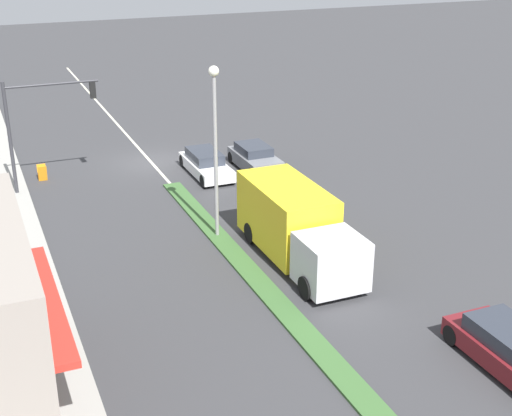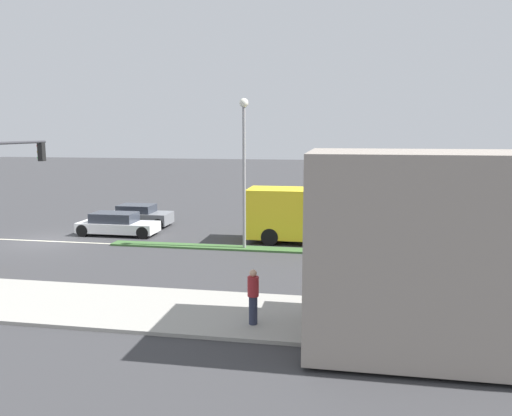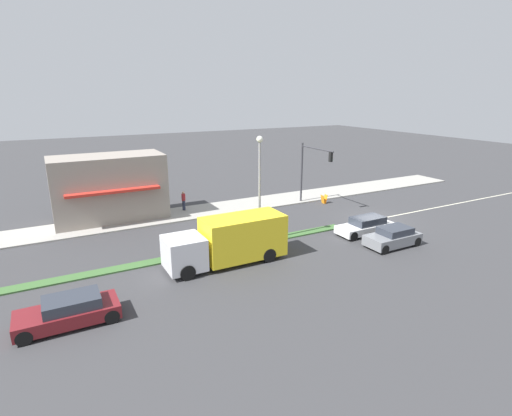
{
  "view_description": "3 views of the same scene",
  "coord_description": "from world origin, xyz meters",
  "px_view_note": "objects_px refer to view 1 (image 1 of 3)",
  "views": [
    {
      "loc": [
        9.42,
        37.81,
        12.92
      ],
      "look_at": [
        -0.96,
        13.1,
        1.98
      ],
      "focal_mm": 50.0,
      "sensor_mm": 36.0,
      "label": 1
    },
    {
      "loc": [
        24.03,
        15.87,
        5.9
      ],
      "look_at": [
        -1.12,
        11.43,
        1.95
      ],
      "focal_mm": 35.0,
      "sensor_mm": 36.0,
      "label": 2
    },
    {
      "loc": [
        -23.21,
        23.79,
        10.23
      ],
      "look_at": [
        1.85,
        10.31,
        1.95
      ],
      "focal_mm": 28.0,
      "sensor_mm": 36.0,
      "label": 3
    }
  ],
  "objects_px": {
    "suv_grey": "(255,158)",
    "delivery_truck": "(296,226)",
    "van_white": "(206,164)",
    "sedan_maroon": "(510,349)",
    "warning_aframe_sign": "(42,173)",
    "traffic_signal_main": "(38,116)",
    "street_lamp": "(215,131)"
  },
  "relations": [
    {
      "from": "warning_aframe_sign",
      "to": "sedan_maroon",
      "type": "bearing_deg",
      "value": 115.72
    },
    {
      "from": "street_lamp",
      "to": "van_white",
      "type": "height_order",
      "value": "street_lamp"
    },
    {
      "from": "delivery_truck",
      "to": "warning_aframe_sign",
      "type": "bearing_deg",
      "value": -58.74
    },
    {
      "from": "suv_grey",
      "to": "delivery_truck",
      "type": "bearing_deg",
      "value": 75.73
    },
    {
      "from": "delivery_truck",
      "to": "street_lamp",
      "type": "bearing_deg",
      "value": -56.11
    },
    {
      "from": "warning_aframe_sign",
      "to": "delivery_truck",
      "type": "distance_m",
      "value": 15.99
    },
    {
      "from": "van_white",
      "to": "suv_grey",
      "type": "xyz_separation_m",
      "value": [
        -2.8,
        0.14,
        0.02
      ]
    },
    {
      "from": "warning_aframe_sign",
      "to": "delivery_truck",
      "type": "xyz_separation_m",
      "value": [
        -8.28,
        13.64,
        1.04
      ]
    },
    {
      "from": "van_white",
      "to": "suv_grey",
      "type": "height_order",
      "value": "suv_grey"
    },
    {
      "from": "traffic_signal_main",
      "to": "delivery_truck",
      "type": "relative_size",
      "value": 0.75
    },
    {
      "from": "suv_grey",
      "to": "traffic_signal_main",
      "type": "bearing_deg",
      "value": -5.02
    },
    {
      "from": "traffic_signal_main",
      "to": "warning_aframe_sign",
      "type": "distance_m",
      "value": 3.85
    },
    {
      "from": "traffic_signal_main",
      "to": "sedan_maroon",
      "type": "height_order",
      "value": "traffic_signal_main"
    },
    {
      "from": "warning_aframe_sign",
      "to": "sedan_maroon",
      "type": "xyz_separation_m",
      "value": [
        -11.08,
        23.0,
        0.22
      ]
    },
    {
      "from": "sedan_maroon",
      "to": "suv_grey",
      "type": "height_order",
      "value": "suv_grey"
    },
    {
      "from": "traffic_signal_main",
      "to": "suv_grey",
      "type": "height_order",
      "value": "traffic_signal_main"
    },
    {
      "from": "sedan_maroon",
      "to": "van_white",
      "type": "xyz_separation_m",
      "value": [
        2.8,
        -20.51,
        -0.02
      ]
    },
    {
      "from": "delivery_truck",
      "to": "suv_grey",
      "type": "height_order",
      "value": "delivery_truck"
    },
    {
      "from": "warning_aframe_sign",
      "to": "sedan_maroon",
      "type": "height_order",
      "value": "sedan_maroon"
    },
    {
      "from": "delivery_truck",
      "to": "sedan_maroon",
      "type": "height_order",
      "value": "delivery_truck"
    },
    {
      "from": "van_white",
      "to": "suv_grey",
      "type": "distance_m",
      "value": 2.8
    },
    {
      "from": "street_lamp",
      "to": "delivery_truck",
      "type": "height_order",
      "value": "street_lamp"
    },
    {
      "from": "delivery_truck",
      "to": "van_white",
      "type": "xyz_separation_m",
      "value": [
        0.0,
        -11.15,
        -0.84
      ]
    },
    {
      "from": "warning_aframe_sign",
      "to": "van_white",
      "type": "bearing_deg",
      "value": 163.25
    },
    {
      "from": "sedan_maroon",
      "to": "van_white",
      "type": "height_order",
      "value": "sedan_maroon"
    },
    {
      "from": "street_lamp",
      "to": "delivery_truck",
      "type": "relative_size",
      "value": 0.98
    },
    {
      "from": "sedan_maroon",
      "to": "warning_aframe_sign",
      "type": "bearing_deg",
      "value": -64.28
    },
    {
      "from": "suv_grey",
      "to": "van_white",
      "type": "bearing_deg",
      "value": -2.92
    },
    {
      "from": "delivery_truck",
      "to": "van_white",
      "type": "relative_size",
      "value": 1.67
    },
    {
      "from": "traffic_signal_main",
      "to": "street_lamp",
      "type": "xyz_separation_m",
      "value": [
        -6.12,
        8.71,
        0.88
      ]
    },
    {
      "from": "warning_aframe_sign",
      "to": "delivery_truck",
      "type": "bearing_deg",
      "value": 121.26
    },
    {
      "from": "traffic_signal_main",
      "to": "van_white",
      "type": "bearing_deg",
      "value": 174.27
    }
  ]
}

